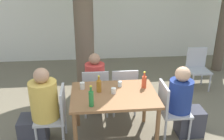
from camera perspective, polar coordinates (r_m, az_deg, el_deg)
name	(u,v)px	position (r m, az deg, el deg)	size (l,w,h in m)	color
ground_plane	(114,137)	(4.06, 0.43, -15.16)	(30.00, 30.00, 0.00)	#706651
cafe_building_wall	(100,10)	(7.09, -2.85, 13.44)	(10.00, 0.08, 2.80)	white
dining_table_front	(114,99)	(3.69, 0.46, -6.69)	(1.25, 0.92, 0.77)	brown
patio_chair_0	(56,113)	(3.80, -12.70, -9.58)	(0.44, 0.44, 0.89)	#B2B2B7
patio_chair_1	(170,107)	(3.95, 13.04, -8.28)	(0.44, 0.44, 0.89)	#B2B2B7
patio_chair_2	(96,90)	(4.37, -3.78, -4.62)	(0.44, 0.44, 0.89)	#B2B2B7
patio_chair_3	(124,89)	(4.41, 2.74, -4.34)	(0.44, 0.44, 0.89)	#B2B2B7
patio_chair_4	(198,66)	(5.75, 18.96, 0.90)	(0.44, 0.44, 0.89)	#B2B2B7
person_seated_0	(40,111)	(3.81, -16.16, -8.91)	(0.60, 0.40, 1.21)	#383842
person_seated_1	(185,105)	(4.02, 16.25, -7.73)	(0.58, 0.36, 1.15)	#383842
person_seated_2	(95,84)	(4.58, -3.89, -3.29)	(0.35, 0.57, 1.12)	#383842
green_bottle_0	(91,98)	(3.29, -4.78, -6.46)	(0.07, 0.07, 0.30)	#287A38
amber_bottle_1	(99,86)	(3.66, -3.01, -3.60)	(0.07, 0.07, 0.25)	#9E661E
soda_bottle_2	(144,82)	(3.81, 7.35, -2.64)	(0.07, 0.07, 0.26)	#DB4C2D
drinking_glass_0	(82,86)	(3.79, -6.79, -3.58)	(0.07, 0.07, 0.10)	silver
drinking_glass_1	(120,84)	(3.84, 1.82, -3.20)	(0.06, 0.06, 0.08)	silver
drinking_glass_2	(114,91)	(3.63, 0.37, -4.75)	(0.07, 0.07, 0.08)	silver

